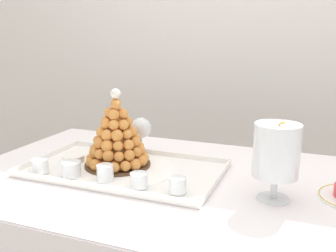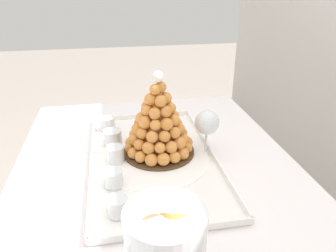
{
  "view_description": "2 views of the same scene",
  "coord_description": "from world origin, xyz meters",
  "px_view_note": "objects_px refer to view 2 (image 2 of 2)",
  "views": [
    {
      "loc": [
        0.38,
        -1.11,
        1.27
      ],
      "look_at": [
        -0.08,
        0.06,
        0.97
      ],
      "focal_mm": 40.07,
      "sensor_mm": 36.0,
      "label": 1
    },
    {
      "loc": [
        0.67,
        -0.12,
        1.36
      ],
      "look_at": [
        -0.03,
        0.0,
        1.02
      ],
      "focal_mm": 34.53,
      "sensor_mm": 36.0,
      "label": 2
    }
  ],
  "objects_px": {
    "dessert_cup_centre": "(116,155)",
    "creme_brulee_ramekin": "(146,127)",
    "dessert_cup_left": "(108,124)",
    "dessert_cup_mid_right": "(114,179)",
    "dessert_cup_right": "(118,207)",
    "dessert_cup_mid_left": "(113,137)",
    "macaron_goblet": "(165,251)",
    "wine_glass": "(207,123)",
    "serving_tray": "(153,160)",
    "croquembouche": "(158,123)"
  },
  "relations": [
    {
      "from": "croquembouche",
      "to": "dessert_cup_centre",
      "type": "relative_size",
      "value": 5.1
    },
    {
      "from": "dessert_cup_mid_left",
      "to": "creme_brulee_ramekin",
      "type": "bearing_deg",
      "value": 123.41
    },
    {
      "from": "dessert_cup_left",
      "to": "dessert_cup_mid_right",
      "type": "distance_m",
      "value": 0.37
    },
    {
      "from": "dessert_cup_mid_left",
      "to": "creme_brulee_ramekin",
      "type": "xyz_separation_m",
      "value": [
        -0.08,
        0.13,
        -0.01
      ]
    },
    {
      "from": "dessert_cup_centre",
      "to": "dessert_cup_mid_right",
      "type": "distance_m",
      "value": 0.13
    },
    {
      "from": "dessert_cup_mid_left",
      "to": "macaron_goblet",
      "type": "distance_m",
      "value": 0.66
    },
    {
      "from": "dessert_cup_centre",
      "to": "wine_glass",
      "type": "relative_size",
      "value": 0.36
    },
    {
      "from": "dessert_cup_right",
      "to": "creme_brulee_ramekin",
      "type": "height_order",
      "value": "dessert_cup_right"
    },
    {
      "from": "dessert_cup_centre",
      "to": "dessert_cup_left",
      "type": "bearing_deg",
      "value": -175.04
    },
    {
      "from": "dessert_cup_mid_right",
      "to": "creme_brulee_ramekin",
      "type": "bearing_deg",
      "value": 158.85
    },
    {
      "from": "croquembouche",
      "to": "dessert_cup_right",
      "type": "height_order",
      "value": "croquembouche"
    },
    {
      "from": "dessert_cup_left",
      "to": "dessert_cup_right",
      "type": "relative_size",
      "value": 1.05
    },
    {
      "from": "serving_tray",
      "to": "wine_glass",
      "type": "height_order",
      "value": "wine_glass"
    },
    {
      "from": "creme_brulee_ramekin",
      "to": "macaron_goblet",
      "type": "relative_size",
      "value": 0.35
    },
    {
      "from": "dessert_cup_right",
      "to": "creme_brulee_ramekin",
      "type": "bearing_deg",
      "value": 165.11
    },
    {
      "from": "serving_tray",
      "to": "dessert_cup_mid_right",
      "type": "distance_m",
      "value": 0.18
    },
    {
      "from": "macaron_goblet",
      "to": "wine_glass",
      "type": "height_order",
      "value": "macaron_goblet"
    },
    {
      "from": "serving_tray",
      "to": "dessert_cup_right",
      "type": "bearing_deg",
      "value": -26.41
    },
    {
      "from": "dessert_cup_right",
      "to": "macaron_goblet",
      "type": "distance_m",
      "value": 0.3
    },
    {
      "from": "dessert_cup_centre",
      "to": "creme_brulee_ramekin",
      "type": "relative_size",
      "value": 0.65
    },
    {
      "from": "creme_brulee_ramekin",
      "to": "dessert_cup_mid_right",
      "type": "bearing_deg",
      "value": -21.15
    },
    {
      "from": "dessert_cup_centre",
      "to": "macaron_goblet",
      "type": "bearing_deg",
      "value": 7.62
    },
    {
      "from": "croquembouche",
      "to": "dessert_cup_centre",
      "type": "height_order",
      "value": "croquembouche"
    },
    {
      "from": "serving_tray",
      "to": "croquembouche",
      "type": "height_order",
      "value": "croquembouche"
    },
    {
      "from": "dessert_cup_centre",
      "to": "dessert_cup_mid_right",
      "type": "bearing_deg",
      "value": -4.54
    },
    {
      "from": "dessert_cup_mid_right",
      "to": "dessert_cup_left",
      "type": "bearing_deg",
      "value": -178.29
    },
    {
      "from": "macaron_goblet",
      "to": "dessert_cup_centre",
      "type": "bearing_deg",
      "value": -172.38
    },
    {
      "from": "dessert_cup_left",
      "to": "dessert_cup_mid_left",
      "type": "xyz_separation_m",
      "value": [
        0.12,
        0.02,
        -0.0
      ]
    },
    {
      "from": "creme_brulee_ramekin",
      "to": "dessert_cup_mid_left",
      "type": "bearing_deg",
      "value": -56.59
    },
    {
      "from": "dessert_cup_centre",
      "to": "creme_brulee_ramekin",
      "type": "distance_m",
      "value": 0.24
    },
    {
      "from": "croquembouche",
      "to": "dessert_cup_left",
      "type": "bearing_deg",
      "value": -141.68
    },
    {
      "from": "dessert_cup_right",
      "to": "wine_glass",
      "type": "distance_m",
      "value": 0.41
    },
    {
      "from": "dessert_cup_centre",
      "to": "creme_brulee_ramekin",
      "type": "height_order",
      "value": "dessert_cup_centre"
    },
    {
      "from": "dessert_cup_left",
      "to": "creme_brulee_ramekin",
      "type": "relative_size",
      "value": 0.65
    },
    {
      "from": "wine_glass",
      "to": "macaron_goblet",
      "type": "bearing_deg",
      "value": -23.27
    },
    {
      "from": "dessert_cup_left",
      "to": "macaron_goblet",
      "type": "relative_size",
      "value": 0.23
    },
    {
      "from": "serving_tray",
      "to": "macaron_goblet",
      "type": "height_order",
      "value": "macaron_goblet"
    },
    {
      "from": "serving_tray",
      "to": "dessert_cup_mid_right",
      "type": "height_order",
      "value": "dessert_cup_mid_right"
    },
    {
      "from": "croquembouche",
      "to": "dessert_cup_mid_right",
      "type": "height_order",
      "value": "croquembouche"
    },
    {
      "from": "macaron_goblet",
      "to": "serving_tray",
      "type": "bearing_deg",
      "value": 174.52
    },
    {
      "from": "dessert_cup_right",
      "to": "macaron_goblet",
      "type": "bearing_deg",
      "value": 15.0
    },
    {
      "from": "croquembouche",
      "to": "dessert_cup_mid_left",
      "type": "xyz_separation_m",
      "value": [
        -0.09,
        -0.15,
        -0.08
      ]
    },
    {
      "from": "dessert_cup_right",
      "to": "croquembouche",
      "type": "bearing_deg",
      "value": 152.91
    },
    {
      "from": "creme_brulee_ramekin",
      "to": "wine_glass",
      "type": "bearing_deg",
      "value": 42.8
    },
    {
      "from": "croquembouche",
      "to": "creme_brulee_ramekin",
      "type": "relative_size",
      "value": 3.34
    },
    {
      "from": "croquembouche",
      "to": "dessert_cup_mid_left",
      "type": "distance_m",
      "value": 0.19
    },
    {
      "from": "wine_glass",
      "to": "dessert_cup_left",
      "type": "bearing_deg",
      "value": -125.34
    },
    {
      "from": "dessert_cup_left",
      "to": "dessert_cup_centre",
      "type": "bearing_deg",
      "value": 4.96
    },
    {
      "from": "dessert_cup_centre",
      "to": "wine_glass",
      "type": "distance_m",
      "value": 0.31
    },
    {
      "from": "dessert_cup_mid_right",
      "to": "dessert_cup_right",
      "type": "relative_size",
      "value": 1.07
    }
  ]
}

